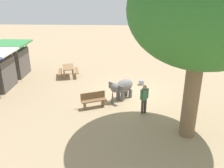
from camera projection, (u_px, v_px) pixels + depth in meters
The scene contains 8 objects.
ground_plane at pixel (132, 94), 15.20m from camera, with size 60.00×60.00×0.00m, color tan.
elephant at pixel (122, 87), 14.29m from camera, with size 1.64×1.62×1.21m.
person_handler at pixel (144, 97), 12.59m from camera, with size 0.32×0.46×1.62m.
shade_tree_main at pixel (203, 11), 9.05m from camera, with size 6.32×5.79×7.74m.
wooden_bench at pixel (93, 100), 13.41m from camera, with size 0.92×1.44×0.88m.
picnic_table_near at pixel (68, 69), 18.04m from camera, with size 1.81×1.80×0.78m.
market_stall_green at pixel (13, 61), 18.13m from camera, with size 2.50×2.50×2.52m.
feed_bucket at pixel (142, 82), 16.67m from camera, with size 0.36×0.36×0.32m, color gray.
Camera 1 is at (-13.90, 0.64, 6.28)m, focal length 38.57 mm.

